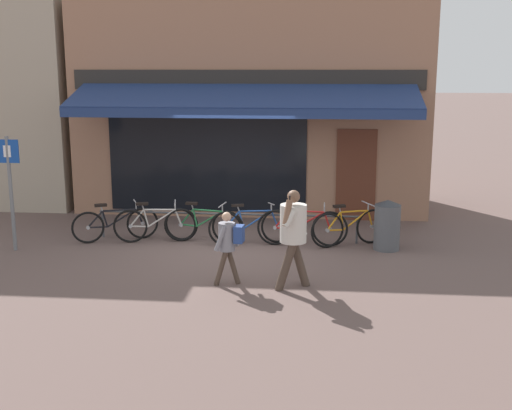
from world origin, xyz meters
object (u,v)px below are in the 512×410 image
object	(u,v)px
bicycle_black	(115,224)
bicycle_orange	(350,227)
bicycle_blue	(251,226)
parking_sign	(10,181)
bicycle_green	(204,224)
pedestrian_adult	(293,229)
bicycle_red	(302,227)
bicycle_silver	(156,224)
pedestrian_child	(229,240)
litter_bin	(387,225)

from	to	relation	value
bicycle_black	bicycle_orange	size ratio (longest dim) A/B	1.03
bicycle_blue	parking_sign	xyz separation A→B (m)	(-4.49, -0.92, 0.99)
bicycle_green	bicycle_black	bearing A→B (deg)	-168.66
bicycle_orange	pedestrian_adult	xyz separation A→B (m)	(-1.02, -2.59, 0.59)
bicycle_black	bicycle_red	world-z (taller)	bicycle_red
pedestrian_adult	bicycle_blue	bearing A→B (deg)	-72.73
bicycle_red	parking_sign	size ratio (longest dim) A/B	0.81
parking_sign	bicycle_blue	bearing A→B (deg)	11.53
bicycle_black	bicycle_silver	size ratio (longest dim) A/B	0.96
bicycle_silver	pedestrian_child	xyz separation A→B (m)	(1.82, -2.42, 0.38)
bicycle_silver	bicycle_green	xyz separation A→B (m)	(0.96, 0.12, -0.01)
bicycle_orange	bicycle_black	bearing A→B (deg)	156.10
bicycle_black	bicycle_red	distance (m)	3.78
bicycle_black	bicycle_orange	xyz separation A→B (m)	(4.71, 0.11, 0.02)
bicycle_silver	bicycle_orange	xyz separation A→B (m)	(3.88, 0.11, 0.01)
bicycle_silver	parking_sign	bearing A→B (deg)	-173.54
bicycle_orange	pedestrian_adult	world-z (taller)	pedestrian_adult
bicycle_red	bicycle_orange	xyz separation A→B (m)	(0.94, 0.09, -0.00)
bicycle_silver	parking_sign	size ratio (longest dim) A/B	0.76
bicycle_blue	bicycle_red	bearing A→B (deg)	-19.41
pedestrian_child	parking_sign	size ratio (longest dim) A/B	0.55
bicycle_green	litter_bin	xyz separation A→B (m)	(3.62, -0.22, 0.13)
bicycle_silver	bicycle_blue	bearing A→B (deg)	-9.29
bicycle_blue	pedestrian_adult	xyz separation A→B (m)	(0.93, -2.56, 0.60)
bicycle_green	bicycle_red	distance (m)	1.98
bicycle_red	bicycle_blue	bearing A→B (deg)	176.74
bicycle_orange	pedestrian_adult	distance (m)	2.85
bicycle_black	bicycle_blue	world-z (taller)	bicycle_blue
bicycle_red	bicycle_orange	bearing A→B (deg)	5.13
pedestrian_adult	litter_bin	xyz separation A→B (m)	(1.72, 2.39, -0.47)
bicycle_green	bicycle_blue	bearing A→B (deg)	5.09
bicycle_red	parking_sign	xyz separation A→B (m)	(-5.50, -0.86, 0.98)
bicycle_green	pedestrian_adult	distance (m)	3.28
bicycle_green	litter_bin	world-z (taller)	litter_bin
pedestrian_adult	parking_sign	distance (m)	5.68
bicycle_blue	bicycle_red	xyz separation A→B (m)	(1.02, -0.05, 0.02)
bicycle_red	litter_bin	xyz separation A→B (m)	(1.64, -0.12, 0.11)
bicycle_black	litter_bin	bearing A→B (deg)	-26.42
bicycle_red	bicycle_black	bearing A→B (deg)	-179.95
bicycle_silver	pedestrian_adult	bearing A→B (deg)	-52.59
pedestrian_adult	bicycle_orange	bearing A→B (deg)	-114.24
bicycle_black	bicycle_silver	world-z (taller)	bicycle_silver
pedestrian_child	bicycle_green	bearing A→B (deg)	-65.51
pedestrian_adult	parking_sign	size ratio (longest dim) A/B	0.73
pedestrian_child	pedestrian_adult	bearing A→B (deg)	-177.87
pedestrian_adult	pedestrian_child	xyz separation A→B (m)	(-1.04, 0.06, -0.22)
bicycle_silver	bicycle_blue	world-z (taller)	bicycle_blue
bicycle_red	bicycle_silver	bearing A→B (deg)	-179.74
bicycle_black	bicycle_green	bearing A→B (deg)	-21.68
bicycle_black	bicycle_green	distance (m)	1.80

